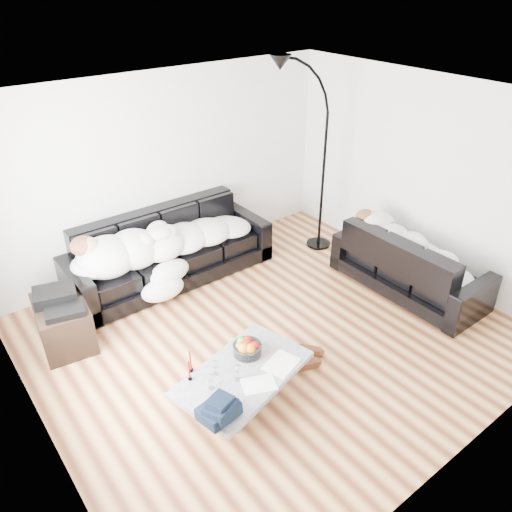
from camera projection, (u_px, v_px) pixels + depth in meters
ground at (272, 334)px, 5.75m from camera, size 5.00×5.00×0.00m
wall_back at (167, 171)px, 6.62m from camera, size 5.00×0.02×2.60m
wall_left at (19, 328)px, 3.77m from camera, size 0.02×4.50×2.60m
wall_right at (424, 178)px, 6.40m from camera, size 0.02×4.50×2.60m
ceiling at (277, 105)px, 4.43m from camera, size 5.00×5.00×0.00m
sofa_back at (170, 248)px, 6.57m from camera, size 2.72×0.94×0.89m
sofa_right at (410, 262)px, 6.35m from camera, size 0.85×1.98×0.80m
sleeper_back at (171, 236)px, 6.43m from camera, size 2.30×0.80×0.46m
sleeper_right at (413, 246)px, 6.24m from camera, size 0.72×1.69×0.41m
teal_cushion at (373, 224)px, 6.58m from camera, size 0.42×0.38×0.20m
coffee_table at (243, 386)px, 4.77m from camera, size 1.44×1.05×0.38m
fruit_bowl at (247, 347)px, 4.85m from camera, size 0.33×0.33×0.17m
wine_glass_a at (215, 368)px, 4.61m from camera, size 0.08×0.08×0.16m
wine_glass_b at (211, 381)px, 4.46m from camera, size 0.07×0.07×0.16m
wine_glass_c at (238, 373)px, 4.55m from camera, size 0.09×0.09×0.17m
candle_left at (189, 371)px, 4.53m from camera, size 0.04×0.04×0.21m
candle_right at (190, 362)px, 4.62m from camera, size 0.05×0.05×0.24m
newspaper_a at (281, 364)px, 4.76m from camera, size 0.40×0.35×0.01m
newspaper_b at (259, 384)px, 4.53m from camera, size 0.37×0.32×0.01m
navy_jacket at (214, 403)px, 4.12m from camera, size 0.37×0.32×0.17m
shoes at (308, 358)px, 5.33m from camera, size 0.50×0.46×0.09m
av_cabinet at (64, 323)px, 5.49m from camera, size 0.62×0.83×0.52m
stereo at (58, 299)px, 5.32m from camera, size 0.51×0.44×0.13m
floor_lamp at (324, 168)px, 6.95m from camera, size 0.94×0.50×2.45m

